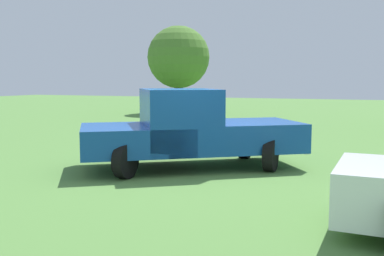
# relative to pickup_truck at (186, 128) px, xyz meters

# --- Properties ---
(ground_plane) EXTENTS (80.00, 80.00, 0.00)m
(ground_plane) POSITION_rel_pickup_truck_xyz_m (-0.48, -0.11, -0.91)
(ground_plane) COLOR #54843D
(pickup_truck) EXTENTS (4.42, 5.11, 1.78)m
(pickup_truck) POSITION_rel_pickup_truck_xyz_m (0.00, 0.00, 0.00)
(pickup_truck) COLOR black
(pickup_truck) RESTS_ON ground_plane
(tree_back_right) EXTENTS (3.74, 3.74, 5.24)m
(tree_back_right) POSITION_rel_pickup_truck_xyz_m (15.36, 7.13, 2.43)
(tree_back_right) COLOR brown
(tree_back_right) RESTS_ON ground_plane
(traffic_cone) EXTENTS (0.32, 0.32, 0.55)m
(traffic_cone) POSITION_rel_pickup_truck_xyz_m (3.88, 2.68, -0.64)
(traffic_cone) COLOR orange
(traffic_cone) RESTS_ON ground_plane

